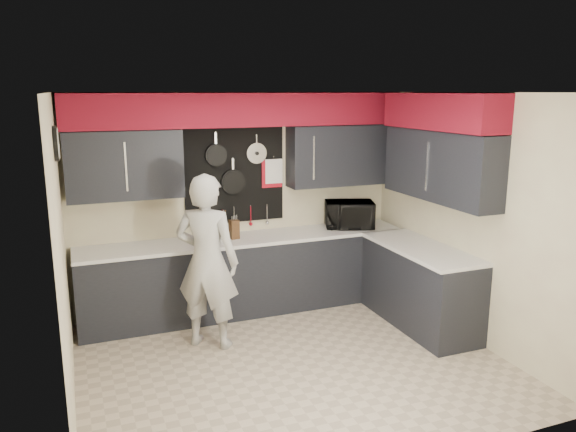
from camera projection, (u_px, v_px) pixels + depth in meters
name	position (u px, v px, depth m)	size (l,w,h in m)	color
ground	(292.00, 362.00, 5.52)	(4.00, 4.00, 0.00)	#B7A68E
back_wall_assembly	(242.00, 144.00, 6.54)	(4.00, 0.36, 2.60)	beige
right_wall_assembly	(444.00, 155.00, 6.00)	(0.36, 3.50, 2.60)	beige
left_wall_assembly	(63.00, 253.00, 4.54)	(0.05, 3.50, 2.60)	beige
base_cabinets	(295.00, 278.00, 6.62)	(3.95, 2.20, 0.92)	black
microwave	(349.00, 214.00, 7.09)	(0.60, 0.41, 0.33)	black
knife_block	(234.00, 229.00, 6.56)	(0.10, 0.10, 0.22)	#382311
utensil_crock	(224.00, 231.00, 6.60)	(0.12, 0.12, 0.15)	white
coffee_maker	(209.00, 227.00, 6.46)	(0.20, 0.23, 0.30)	black
person	(207.00, 262.00, 5.72)	(0.67, 0.44, 1.82)	#BBBCB9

